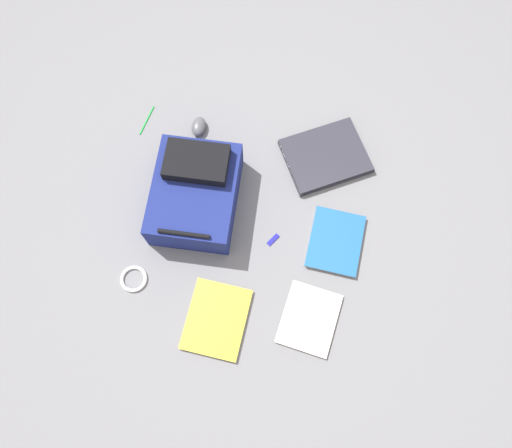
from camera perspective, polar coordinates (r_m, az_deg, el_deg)
ground_plane at (r=1.94m, az=-0.54°, el=-0.45°), size 3.35×3.35×0.00m
backpack at (r=1.92m, az=-7.08°, el=3.71°), size 0.35×0.44×0.20m
laptop at (r=2.07m, az=8.13°, el=7.87°), size 0.40×0.37×0.03m
book_red at (r=1.94m, az=9.25°, el=-2.03°), size 0.24×0.29×0.02m
book_blue at (r=1.86m, az=-4.64°, el=-11.02°), size 0.26×0.31×0.02m
book_comic at (r=1.87m, az=6.23°, el=-10.93°), size 0.26×0.29×0.01m
computer_mouse at (r=2.12m, az=-6.70°, el=11.23°), size 0.06×0.09×0.04m
cable_coil at (r=1.94m, az=-14.09°, el=-6.24°), size 0.10×0.10×0.01m
pen_black at (r=2.20m, az=-12.63°, el=11.76°), size 0.05×0.14×0.01m
usb_stick at (r=1.93m, az=2.01°, el=-1.83°), size 0.05×0.05×0.01m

